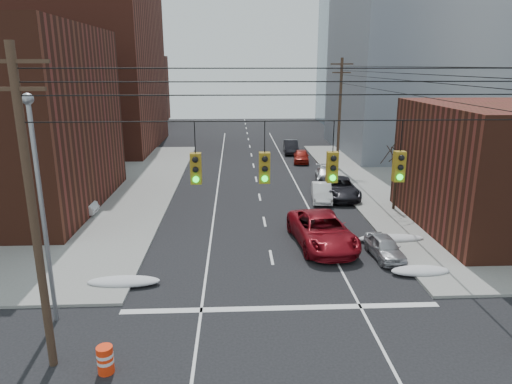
{
  "coord_description": "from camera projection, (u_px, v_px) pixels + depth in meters",
  "views": [
    {
      "loc": [
        -1.94,
        -11.32,
        10.29
      ],
      "look_at": [
        -0.72,
        14.8,
        3.0
      ],
      "focal_mm": 32.0,
      "sensor_mm": 36.0,
      "label": 1
    }
  ],
  "objects": [
    {
      "name": "construction_barrel",
      "position": [
        105.0,
        359.0,
        15.69
      ],
      "size": [
        0.65,
        0.65,
        1.0
      ],
      "rotation": [
        0.0,
        0.0,
        -0.16
      ],
      "color": "#FF320D",
      "rests_on": "ground"
    },
    {
      "name": "lot_car_a",
      "position": [
        66.0,
        206.0,
        31.77
      ],
      "size": [
        4.18,
        1.48,
        1.37
      ],
      "primitive_type": "imported",
      "rotation": [
        0.0,
        0.0,
        1.56
      ],
      "color": "silver",
      "rests_on": "sidewalk_nw"
    },
    {
      "name": "building_glass",
      "position": [
        383.0,
        61.0,
        79.23
      ],
      "size": [
        20.0,
        18.0,
        22.0
      ],
      "primitive_type": "cube",
      "color": "gray",
      "rests_on": "ground"
    },
    {
      "name": "red_pickup",
      "position": [
        322.0,
        231.0,
        26.79
      ],
      "size": [
        3.71,
        6.86,
        1.83
      ],
      "primitive_type": "imported",
      "rotation": [
        0.0,
        0.0,
        0.11
      ],
      "color": "maroon",
      "rests_on": "ground"
    },
    {
      "name": "lot_car_b",
      "position": [
        74.0,
        182.0,
        38.13
      ],
      "size": [
        4.92,
        2.32,
        1.36
      ],
      "primitive_type": "imported",
      "rotation": [
        0.0,
        0.0,
        1.56
      ],
      "color": "#A8A8AC",
      "rests_on": "sidewalk_nw"
    },
    {
      "name": "snow_ne",
      "position": [
        420.0,
        271.0,
        23.16
      ],
      "size": [
        3.0,
        1.08,
        0.42
      ],
      "primitive_type": "ellipsoid",
      "color": "silver",
      "rests_on": "ground"
    },
    {
      "name": "parked_car_f",
      "position": [
        291.0,
        147.0,
        55.11
      ],
      "size": [
        1.9,
        4.79,
        1.55
      ],
      "primitive_type": "imported",
      "rotation": [
        0.0,
        0.0,
        -0.06
      ],
      "color": "black",
      "rests_on": "ground"
    },
    {
      "name": "snow_east_far",
      "position": [
        391.0,
        238.0,
        27.49
      ],
      "size": [
        4.0,
        1.08,
        0.42
      ],
      "primitive_type": "ellipsoid",
      "color": "silver",
      "rests_on": "ground"
    },
    {
      "name": "parked_car_e",
      "position": [
        301.0,
        156.0,
        49.83
      ],
      "size": [
        2.14,
        4.24,
        1.38
      ],
      "primitive_type": "imported",
      "rotation": [
        0.0,
        0.0,
        -0.13
      ],
      "color": "maroon",
      "rests_on": "ground"
    },
    {
      "name": "building_office",
      "position": [
        437.0,
        46.0,
        53.71
      ],
      "size": [
        22.0,
        20.0,
        25.0
      ],
      "primitive_type": "cube",
      "color": "gray",
      "rests_on": "ground"
    },
    {
      "name": "snow_nw",
      "position": [
        124.0,
        281.0,
        22.01
      ],
      "size": [
        3.5,
        1.08,
        0.42
      ],
      "primitive_type": "ellipsoid",
      "color": "silver",
      "rests_on": "ground"
    },
    {
      "name": "building_brick_far",
      "position": [
        101.0,
        90.0,
        82.17
      ],
      "size": [
        22.0,
        18.0,
        12.0
      ],
      "primitive_type": "cube",
      "color": "#4F2417",
      "rests_on": "ground"
    },
    {
      "name": "traffic_signals",
      "position": [
        298.0,
        166.0,
        14.68
      ],
      "size": [
        17.0,
        0.42,
        2.02
      ],
      "color": "black",
      "rests_on": "ground"
    },
    {
      "name": "parked_car_a",
      "position": [
        385.0,
        247.0,
        25.12
      ],
      "size": [
        1.67,
        3.65,
        1.21
      ],
      "primitive_type": "imported",
      "rotation": [
        0.0,
        0.0,
        0.07
      ],
      "color": "#A5A5A9",
      "rests_on": "ground"
    },
    {
      "name": "utility_pole_far",
      "position": [
        340.0,
        112.0,
        45.29
      ],
      "size": [
        2.2,
        0.28,
        11.0
      ],
      "color": "#473323",
      "rests_on": "ground"
    },
    {
      "name": "utility_pole_left",
      "position": [
        32.0,
        210.0,
        14.69
      ],
      "size": [
        2.2,
        0.28,
        11.0
      ],
      "color": "#473323",
      "rests_on": "ground"
    },
    {
      "name": "building_brick_tall",
      "position": [
        50.0,
        25.0,
        54.83
      ],
      "size": [
        24.0,
        20.0,
        30.0
      ],
      "primitive_type": "cube",
      "color": "maroon",
      "rests_on": "ground"
    },
    {
      "name": "parked_car_b",
      "position": [
        322.0,
        192.0,
        35.7
      ],
      "size": [
        1.93,
        4.28,
        1.36
      ],
      "primitive_type": "imported",
      "rotation": [
        0.0,
        0.0,
        -0.12
      ],
      "color": "white",
      "rests_on": "ground"
    },
    {
      "name": "parked_car_c",
      "position": [
        339.0,
        188.0,
        36.59
      ],
      "size": [
        2.68,
        5.71,
        1.58
      ],
      "primitive_type": "imported",
      "rotation": [
        0.0,
        0.0,
        -0.01
      ],
      "color": "black",
      "rests_on": "ground"
    },
    {
      "name": "lot_car_c",
      "position": [
        42.0,
        199.0,
        33.38
      ],
      "size": [
        4.97,
        3.29,
        1.34
      ],
      "primitive_type": "imported",
      "rotation": [
        0.0,
        0.0,
        1.91
      ],
      "color": "black",
      "rests_on": "sidewalk_nw"
    },
    {
      "name": "bare_tree",
      "position": [
        396.0,
        180.0,
        32.79
      ],
      "size": [
        2.09,
        2.2,
        4.93
      ],
      "color": "black",
      "rests_on": "ground"
    },
    {
      "name": "parked_car_d",
      "position": [
        326.0,
        175.0,
        41.54
      ],
      "size": [
        2.29,
        4.57,
        1.27
      ],
      "primitive_type": "imported",
      "rotation": [
        0.0,
        0.0,
        -0.12
      ],
      "color": "#ABACB0",
      "rests_on": "ground"
    },
    {
      "name": "street_light",
      "position": [
        40.0,
        193.0,
        17.6
      ],
      "size": [
        0.44,
        0.44,
        9.32
      ],
      "color": "gray",
      "rests_on": "ground"
    },
    {
      "name": "lot_car_d",
      "position": [
        20.0,
        192.0,
        35.14
      ],
      "size": [
        4.45,
        2.28,
        1.45
      ],
      "primitive_type": "imported",
      "rotation": [
        0.0,
        0.0,
        1.71
      ],
      "color": "silver",
      "rests_on": "sidewalk_nw"
    }
  ]
}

